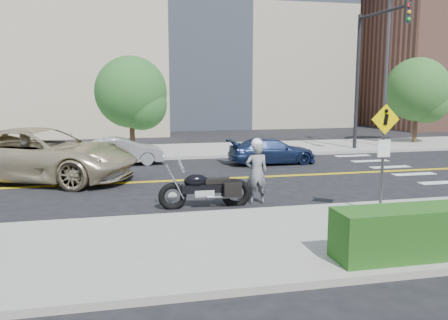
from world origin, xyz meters
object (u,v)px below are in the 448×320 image
Objects in this scene: pedestrian_sign at (384,146)px; motorcycle at (206,180)px; motorcyclist at (257,171)px; suv at (41,155)px; parked_car_silver at (122,151)px; parked_car_blue at (272,151)px.

pedestrian_sign is 4.98m from motorcycle.
motorcyclist is at bearing 4.82° from motorcycle.
motorcyclist is 0.76× the size of motorcycle.
motorcyclist reaches higher than suv.
motorcycle is 7.32m from suv.
motorcyclist reaches higher than parked_car_silver.
parked_car_blue is (2.76, 6.80, -0.41)m from motorcyclist.
motorcyclist is 8.90m from parked_car_silver.
motorcyclist is 0.28× the size of suv.
pedestrian_sign is 3.74m from motorcyclist.
suv is at bearing 132.01° from parked_car_silver.
motorcycle is 8.18m from parked_car_blue.
pedestrian_sign is at bearing -27.75° from motorcycle.
pedestrian_sign is at bearing 177.18° from parked_car_blue.
suv is 1.90× the size of parked_car_silver.
pedestrian_sign is 1.15× the size of motorcycle.
parked_car_silver is at bearing -60.63° from motorcyclist.
parked_car_silver is at bearing -20.97° from suv.
pedestrian_sign is at bearing -151.49° from parked_car_silver.
suv reaches higher than parked_car_blue.
motorcycle is 8.45m from parked_car_silver.
pedestrian_sign is 12.37m from parked_car_silver.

